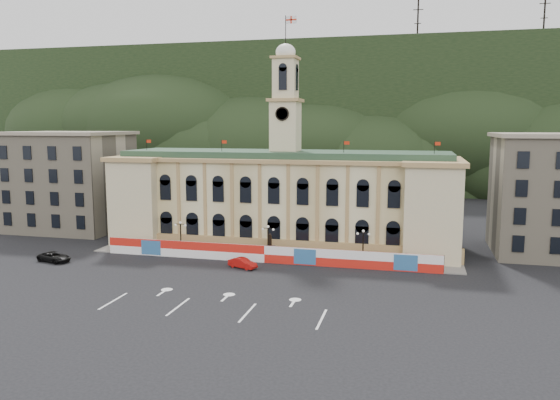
% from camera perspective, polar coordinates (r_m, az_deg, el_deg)
% --- Properties ---
extents(ground, '(260.00, 260.00, 0.00)m').
position_cam_1_polar(ground, '(66.07, -5.19, -9.68)').
color(ground, black).
rests_on(ground, ground).
extents(lane_markings, '(26.00, 10.00, 0.02)m').
position_cam_1_polar(lane_markings, '(61.61, -6.75, -11.01)').
color(lane_markings, white).
rests_on(lane_markings, ground).
extents(hill_ridge, '(230.00, 80.00, 64.00)m').
position_cam_1_polar(hill_ridge, '(182.61, 7.53, 7.69)').
color(hill_ridge, black).
rests_on(hill_ridge, ground).
extents(city_hall, '(56.20, 17.60, 37.10)m').
position_cam_1_polar(city_hall, '(90.34, 0.51, 0.22)').
color(city_hall, beige).
rests_on(city_hall, ground).
extents(side_building_left, '(21.00, 17.00, 18.60)m').
position_cam_1_polar(side_building_left, '(111.19, -21.16, 1.90)').
color(side_building_left, tan).
rests_on(side_building_left, ground).
extents(hoarding_fence, '(50.00, 0.44, 2.50)m').
position_cam_1_polar(hoarding_fence, '(79.58, -1.58, -5.67)').
color(hoarding_fence, red).
rests_on(hoarding_fence, ground).
extents(pavement, '(56.00, 5.50, 0.16)m').
position_cam_1_polar(pavement, '(82.38, -1.11, -6.04)').
color(pavement, slate).
rests_on(pavement, ground).
extents(statue, '(1.40, 1.40, 3.72)m').
position_cam_1_polar(statue, '(82.36, -1.07, -5.25)').
color(statue, '#595651').
rests_on(statue, ground).
extents(lamp_left, '(1.96, 0.44, 5.15)m').
position_cam_1_polar(lamp_left, '(85.70, -10.34, -3.57)').
color(lamp_left, black).
rests_on(lamp_left, ground).
extents(lamp_center, '(1.96, 0.44, 5.15)m').
position_cam_1_polar(lamp_center, '(81.00, -1.26, -4.10)').
color(lamp_center, black).
rests_on(lamp_center, ground).
extents(lamp_right, '(1.96, 0.44, 5.15)m').
position_cam_1_polar(lamp_right, '(78.56, 8.67, -4.57)').
color(lamp_right, black).
rests_on(lamp_right, ground).
extents(red_sedan, '(4.29, 5.23, 1.40)m').
position_cam_1_polar(red_sedan, '(76.88, -3.93, -6.60)').
color(red_sedan, '#AC0F0C').
rests_on(red_sedan, ground).
extents(black_suv, '(4.68, 6.23, 1.44)m').
position_cam_1_polar(black_suv, '(86.67, -22.53, -5.51)').
color(black_suv, black).
rests_on(black_suv, ground).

